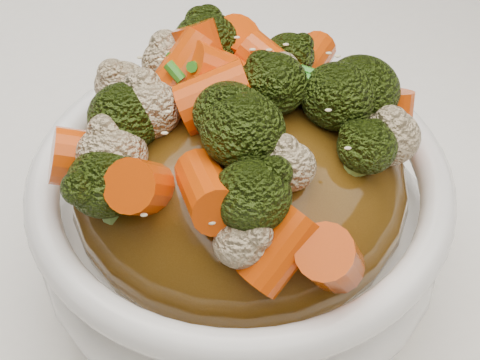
{
  "coord_description": "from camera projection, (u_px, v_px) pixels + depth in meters",
  "views": [
    {
      "loc": [
        -0.05,
        -0.24,
        1.07
      ],
      "look_at": [
        -0.04,
        0.0,
        0.82
      ],
      "focal_mm": 55.0,
      "sensor_mm": 36.0,
      "label": 1
    }
  ],
  "objects": [
    {
      "name": "tablecloth",
      "position": [
        318.0,
        291.0,
        0.41
      ],
      "size": [
        1.2,
        0.8,
        0.04
      ],
      "primitive_type": "cube",
      "color": "white",
      "rests_on": "dining_table"
    },
    {
      "name": "bowl",
      "position": [
        240.0,
        222.0,
        0.37
      ],
      "size": [
        0.21,
        0.21,
        0.08
      ],
      "primitive_type": null,
      "rotation": [
        0.0,
        0.0,
        0.02
      ],
      "color": "white",
      "rests_on": "tablecloth"
    },
    {
      "name": "sauce_base",
      "position": [
        240.0,
        184.0,
        0.35
      ],
      "size": [
        0.16,
        0.16,
        0.09
      ],
      "primitive_type": "ellipsoid",
      "rotation": [
        0.0,
        0.0,
        0.02
      ],
      "color": "#4B300D",
      "rests_on": "bowl"
    },
    {
      "name": "carrots",
      "position": [
        240.0,
        89.0,
        0.31
      ],
      "size": [
        0.16,
        0.16,
        0.05
      ],
      "primitive_type": null,
      "rotation": [
        0.0,
        0.0,
        0.02
      ],
      "color": "#D54406",
      "rests_on": "sauce_base"
    },
    {
      "name": "broccoli",
      "position": [
        240.0,
        91.0,
        0.31
      ],
      "size": [
        0.16,
        0.16,
        0.04
      ],
      "primitive_type": null,
      "rotation": [
        0.0,
        0.0,
        0.02
      ],
      "color": "black",
      "rests_on": "sauce_base"
    },
    {
      "name": "cauliflower",
      "position": [
        240.0,
        94.0,
        0.31
      ],
      "size": [
        0.16,
        0.16,
        0.03
      ],
      "primitive_type": null,
      "rotation": [
        0.0,
        0.0,
        0.02
      ],
      "color": "#CEB88D",
      "rests_on": "sauce_base"
    },
    {
      "name": "scallions",
      "position": [
        240.0,
        88.0,
        0.31
      ],
      "size": [
        0.12,
        0.12,
        0.02
      ],
      "primitive_type": null,
      "rotation": [
        0.0,
        0.0,
        0.02
      ],
      "color": "#2B7C1C",
      "rests_on": "sauce_base"
    },
    {
      "name": "sesame_seeds",
      "position": [
        240.0,
        88.0,
        0.31
      ],
      "size": [
        0.15,
        0.15,
        0.01
      ],
      "primitive_type": null,
      "rotation": [
        0.0,
        0.0,
        0.02
      ],
      "color": "beige",
      "rests_on": "sauce_base"
    }
  ]
}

